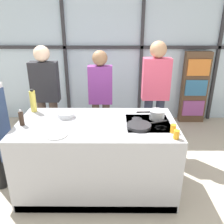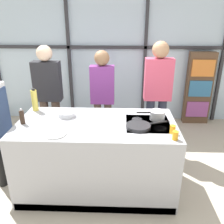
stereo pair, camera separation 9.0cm
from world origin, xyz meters
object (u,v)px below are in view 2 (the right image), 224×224
object	(u,v)px
spectator_center_right	(158,91)
juice_glass_near	(175,135)
spectator_center_left	(102,94)
white_plate	(55,134)
mixing_bowl	(67,114)
oil_bottle	(35,100)
frying_pan	(139,126)
spectator_far_left	(48,92)
juice_glass_far	(173,129)
pepper_grinder	(22,117)
saucepan	(157,115)

from	to	relation	value
spectator_center_right	juice_glass_near	world-z (taller)	spectator_center_right
spectator_center_left	white_plate	bearing A→B (deg)	72.46
mixing_bowl	oil_bottle	world-z (taller)	oil_bottle
spectator_center_right	oil_bottle	xyz separation A→B (m)	(-1.73, -0.63, 0.04)
spectator_center_left	frying_pan	world-z (taller)	spectator_center_left
spectator_center_left	spectator_center_right	bearing A→B (deg)	-180.00
juice_glass_near	white_plate	bearing A→B (deg)	177.01
mixing_bowl	spectator_far_left	bearing A→B (deg)	119.74
oil_bottle	juice_glass_far	xyz separation A→B (m)	(1.72, -0.61, -0.10)
juice_glass_near	juice_glass_far	world-z (taller)	same
white_plate	juice_glass_near	size ratio (longest dim) A/B	2.56
spectator_far_left	frying_pan	bearing A→B (deg)	140.87
spectator_far_left	juice_glass_far	xyz separation A→B (m)	(1.73, -1.24, -0.01)
pepper_grinder	juice_glass_near	size ratio (longest dim) A/B	2.05
spectator_far_left	white_plate	distance (m)	1.39
spectator_far_left	pepper_grinder	xyz separation A→B (m)	(-0.01, -1.06, 0.03)
spectator_center_left	white_plate	world-z (taller)	spectator_center_left
juice_glass_near	spectator_far_left	bearing A→B (deg)	141.40
spectator_far_left	juice_glass_far	bearing A→B (deg)	144.35
juice_glass_near	juice_glass_far	size ratio (longest dim) A/B	1.00
saucepan	spectator_center_left	bearing A→B (deg)	130.61
saucepan	juice_glass_near	distance (m)	0.53
juice_glass_far	juice_glass_near	bearing A→B (deg)	-90.00
oil_bottle	juice_glass_near	bearing A→B (deg)	-23.50
juice_glass_far	mixing_bowl	bearing A→B (deg)	161.64
spectator_center_left	juice_glass_far	size ratio (longest dim) A/B	17.23
frying_pan	spectator_center_left	bearing A→B (deg)	114.35
saucepan	white_plate	size ratio (longest dim) A/B	1.44
frying_pan	pepper_grinder	world-z (taller)	pepper_grinder
spectator_far_left	saucepan	distance (m)	1.83
mixing_bowl	juice_glass_far	distance (m)	1.33
saucepan	pepper_grinder	world-z (taller)	pepper_grinder
spectator_far_left	oil_bottle	bearing A→B (deg)	90.34
white_plate	oil_bottle	distance (m)	0.83
white_plate	juice_glass_far	world-z (taller)	juice_glass_far
frying_pan	white_plate	xyz separation A→B (m)	(-0.92, -0.20, -0.02)
spectator_far_left	white_plate	size ratio (longest dim) A/B	7.02
spectator_center_right	juice_glass_near	xyz separation A→B (m)	(-0.00, -1.38, -0.05)
spectator_far_left	juice_glass_near	world-z (taller)	spectator_far_left
spectator_center_left	frying_pan	bearing A→B (deg)	114.35
pepper_grinder	juice_glass_near	world-z (taller)	pepper_grinder
spectator_center_right	white_plate	xyz separation A→B (m)	(-1.28, -1.31, -0.09)
white_plate	juice_glass_far	distance (m)	1.28
spectator_center_right	frying_pan	world-z (taller)	spectator_center_right
pepper_grinder	spectator_center_left	bearing A→B (deg)	50.46
spectator_center_left	saucepan	size ratio (longest dim) A/B	4.69
spectator_center_left	frying_pan	xyz separation A→B (m)	(0.50, -1.12, -0.01)
mixing_bowl	oil_bottle	size ratio (longest dim) A/B	0.68
oil_bottle	white_plate	bearing A→B (deg)	-56.78
mixing_bowl	oil_bottle	xyz separation A→B (m)	(-0.47, 0.19, 0.11)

